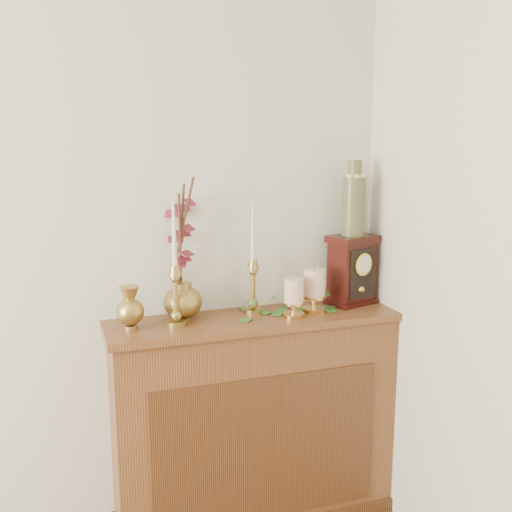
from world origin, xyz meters
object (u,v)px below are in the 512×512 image
object	(u,v)px
mantel_clock	(352,270)
ceramic_vase	(354,202)
ginger_jar	(182,255)
bud_vase	(130,309)
candlestick_left	(175,286)
candlestick_center	(253,278)

from	to	relation	value
mantel_clock	ceramic_vase	distance (m)	0.30
ceramic_vase	ginger_jar	bearing A→B (deg)	176.76
bud_vase	ceramic_vase	bearing A→B (deg)	3.84
candlestick_left	bud_vase	xyz separation A→B (m)	(-0.18, 0.01, -0.08)
mantel_clock	ceramic_vase	world-z (taller)	ceramic_vase
candlestick_center	candlestick_left	bearing A→B (deg)	-168.51
candlestick_left	ginger_jar	xyz separation A→B (m)	(0.05, 0.11, 0.10)
candlestick_center	mantel_clock	bearing A→B (deg)	-0.14
candlestick_center	ginger_jar	distance (m)	0.31
bud_vase	mantel_clock	xyz separation A→B (m)	(0.98, 0.06, 0.07)
candlestick_left	ginger_jar	distance (m)	0.16
bud_vase	ginger_jar	size ratio (longest dim) A/B	0.30
candlestick_left	mantel_clock	xyz separation A→B (m)	(0.81, 0.07, -0.01)
mantel_clock	ceramic_vase	bearing A→B (deg)	90.00
candlestick_center	ginger_jar	bearing A→B (deg)	171.38
ginger_jar	ceramic_vase	bearing A→B (deg)	-3.24
candlestick_left	mantel_clock	bearing A→B (deg)	4.86
mantel_clock	candlestick_center	bearing A→B (deg)	162.30
ginger_jar	ceramic_vase	world-z (taller)	ceramic_vase
candlestick_left	candlestick_center	size ratio (longest dim) A/B	1.06
candlestick_center	bud_vase	distance (m)	0.53
candlestick_left	ceramic_vase	xyz separation A→B (m)	(0.81, 0.07, 0.29)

